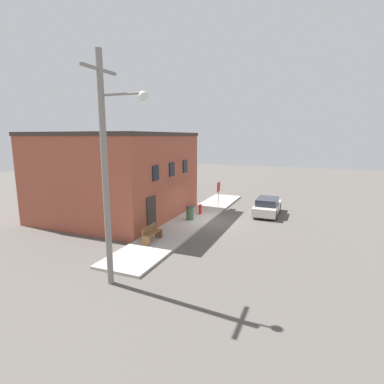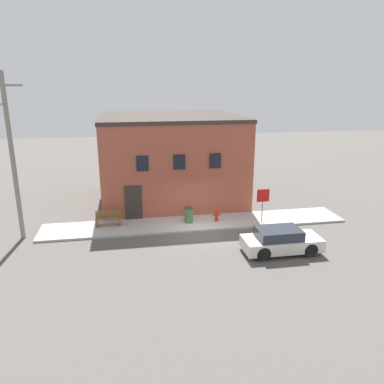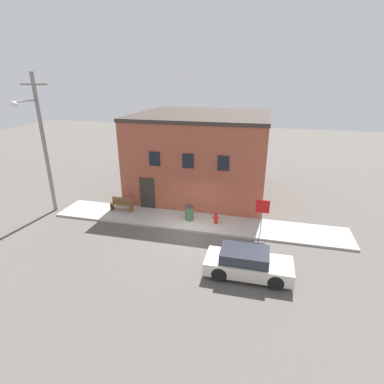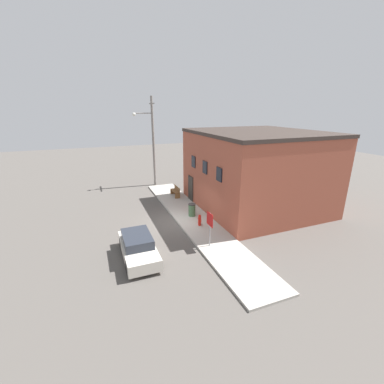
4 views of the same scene
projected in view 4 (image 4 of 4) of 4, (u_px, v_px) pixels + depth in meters
ground_plane at (177, 222)px, 17.78m from camera, size 80.00×80.00×0.00m
sidewalk at (193, 219)px, 18.20m from camera, size 17.79×2.49×0.12m
brick_building at (256, 170)px, 19.93m from camera, size 9.45×8.74×5.94m
fire_hydrant at (200, 220)px, 16.95m from camera, size 0.43×0.20×0.75m
stop_sign at (210, 223)px, 14.11m from camera, size 0.75×0.06×2.00m
bench at (176, 191)px, 22.65m from camera, size 1.43×0.44×0.86m
trash_bin at (192, 210)px, 18.43m from camera, size 0.52×0.52×0.92m
utility_pole at (152, 139)px, 25.05m from camera, size 1.80×1.99×8.65m
parked_car at (138, 247)px, 13.44m from camera, size 3.83×1.61×1.26m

